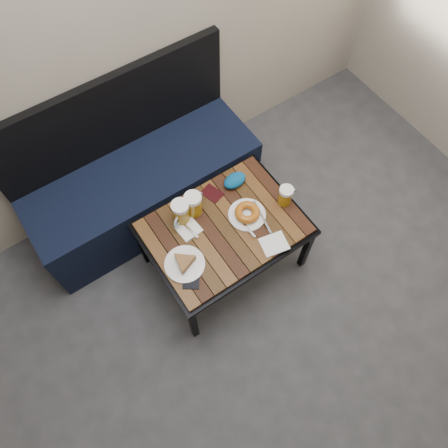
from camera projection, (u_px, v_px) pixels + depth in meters
room_shell at (314, 224)px, 0.88m from camera, size 4.00×4.00×4.00m
bench at (143, 184)px, 2.68m from camera, size 1.40×0.50×0.95m
cafe_table at (224, 230)px, 2.36m from camera, size 0.84×0.62×0.47m
beer_mug_left at (181, 212)px, 2.28m from camera, size 0.14×0.12×0.15m
beer_mug_centre at (194, 204)px, 2.30m from camera, size 0.14×0.12×0.15m
beer_mug_right at (286, 195)px, 2.34m from camera, size 0.11×0.08×0.12m
plate_pie at (184, 263)px, 2.20m from camera, size 0.21×0.21×0.06m
plate_bagel at (247, 214)px, 2.33m from camera, size 0.20×0.27×0.06m
napkin_left at (189, 229)px, 2.31m from camera, size 0.12×0.15×0.01m
napkin_right at (274, 244)px, 2.27m from camera, size 0.16×0.14×0.01m
passport_navy at (191, 278)px, 2.18m from camera, size 0.13×0.14×0.01m
passport_burgundy at (212, 193)px, 2.42m from camera, size 0.11×0.13×0.01m
knit_pouch at (235, 180)px, 2.42m from camera, size 0.14×0.10×0.06m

